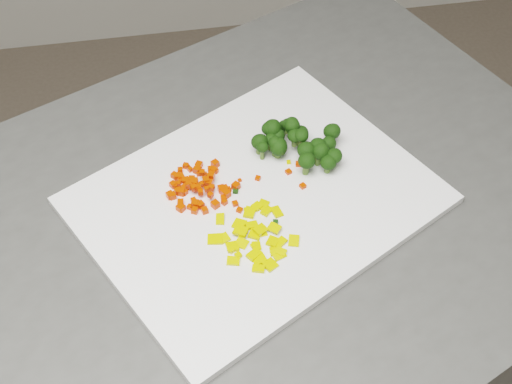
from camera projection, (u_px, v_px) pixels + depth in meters
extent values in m
cube|color=#444442|center=(242.00, 383.00, 1.21)|extent=(1.10, 0.97, 0.90)
cube|color=white|center=(256.00, 200.00, 0.88)|extent=(0.51, 0.47, 0.01)
cube|color=red|center=(187.00, 166.00, 0.91)|extent=(0.01, 0.01, 0.01)
cube|color=red|center=(177.00, 191.00, 0.88)|extent=(0.01, 0.01, 0.01)
cube|color=red|center=(209.00, 190.00, 0.88)|extent=(0.01, 0.01, 0.01)
cube|color=red|center=(181.00, 192.00, 0.88)|extent=(0.01, 0.01, 0.01)
cube|color=red|center=(226.00, 194.00, 0.87)|extent=(0.01, 0.01, 0.01)
cube|color=red|center=(195.00, 183.00, 0.88)|extent=(0.01, 0.01, 0.01)
cube|color=red|center=(190.00, 185.00, 0.88)|extent=(0.01, 0.01, 0.01)
cube|color=red|center=(202.00, 173.00, 0.89)|extent=(0.01, 0.01, 0.01)
cube|color=red|center=(206.00, 180.00, 0.88)|extent=(0.01, 0.01, 0.01)
cube|color=red|center=(211.00, 195.00, 0.86)|extent=(0.01, 0.01, 0.01)
cube|color=red|center=(225.00, 189.00, 0.88)|extent=(0.01, 0.01, 0.01)
cube|color=red|center=(185.00, 187.00, 0.88)|extent=(0.01, 0.01, 0.01)
cube|color=red|center=(173.00, 185.00, 0.88)|extent=(0.01, 0.01, 0.01)
cube|color=red|center=(178.00, 184.00, 0.89)|extent=(0.01, 0.01, 0.01)
cube|color=red|center=(194.00, 201.00, 0.87)|extent=(0.01, 0.01, 0.01)
cube|color=red|center=(215.00, 164.00, 0.91)|extent=(0.01, 0.01, 0.01)
cube|color=red|center=(181.00, 177.00, 0.89)|extent=(0.01, 0.01, 0.01)
cube|color=red|center=(210.00, 169.00, 0.90)|extent=(0.01, 0.01, 0.01)
cube|color=red|center=(216.00, 171.00, 0.90)|extent=(0.01, 0.01, 0.01)
cube|color=red|center=(202.00, 184.00, 0.88)|extent=(0.01, 0.01, 0.01)
cube|color=red|center=(180.00, 170.00, 0.90)|extent=(0.01, 0.01, 0.01)
cube|color=red|center=(199.00, 173.00, 0.90)|extent=(0.01, 0.01, 0.01)
cube|color=red|center=(195.00, 204.00, 0.86)|extent=(0.01, 0.01, 0.01)
cube|color=red|center=(198.00, 188.00, 0.87)|extent=(0.01, 0.01, 0.01)
cube|color=red|center=(211.00, 175.00, 0.88)|extent=(0.01, 0.01, 0.01)
cube|color=red|center=(177.00, 176.00, 0.89)|extent=(0.01, 0.01, 0.01)
cube|color=red|center=(236.00, 186.00, 0.88)|extent=(0.01, 0.01, 0.01)
cube|color=red|center=(201.00, 171.00, 0.90)|extent=(0.01, 0.01, 0.01)
cube|color=red|center=(207.00, 189.00, 0.87)|extent=(0.01, 0.01, 0.01)
cube|color=red|center=(224.00, 198.00, 0.87)|extent=(0.01, 0.01, 0.01)
cube|color=red|center=(201.00, 192.00, 0.87)|extent=(0.01, 0.01, 0.01)
cube|color=red|center=(195.00, 210.00, 0.86)|extent=(0.01, 0.01, 0.01)
cube|color=red|center=(196.00, 187.00, 0.87)|extent=(0.01, 0.01, 0.01)
cube|color=red|center=(223.00, 191.00, 0.88)|extent=(0.01, 0.01, 0.01)
cube|color=red|center=(181.00, 181.00, 0.89)|extent=(0.01, 0.01, 0.01)
cube|color=red|center=(205.00, 175.00, 0.90)|extent=(0.01, 0.01, 0.01)
cube|color=red|center=(214.00, 170.00, 0.90)|extent=(0.01, 0.01, 0.01)
cube|color=red|center=(224.00, 202.00, 0.87)|extent=(0.01, 0.01, 0.01)
cube|color=red|center=(181.00, 203.00, 0.87)|extent=(0.01, 0.01, 0.01)
cube|color=red|center=(192.00, 180.00, 0.88)|extent=(0.01, 0.01, 0.01)
cube|color=red|center=(194.00, 188.00, 0.87)|extent=(0.01, 0.01, 0.01)
cube|color=red|center=(172.00, 196.00, 0.87)|extent=(0.01, 0.01, 0.01)
cube|color=red|center=(185.00, 192.00, 0.88)|extent=(0.01, 0.01, 0.01)
cube|color=red|center=(175.00, 186.00, 0.88)|extent=(0.01, 0.01, 0.01)
cube|color=red|center=(197.00, 170.00, 0.90)|extent=(0.01, 0.01, 0.01)
cube|color=red|center=(180.00, 208.00, 0.86)|extent=(0.01, 0.01, 0.01)
cube|color=red|center=(181.00, 208.00, 0.86)|extent=(0.01, 0.01, 0.01)
cube|color=red|center=(229.00, 189.00, 0.88)|extent=(0.01, 0.01, 0.01)
cube|color=red|center=(226.00, 193.00, 0.88)|extent=(0.01, 0.01, 0.01)
cube|color=red|center=(170.00, 195.00, 0.87)|extent=(0.01, 0.01, 0.01)
cube|color=red|center=(200.00, 205.00, 0.86)|extent=(0.01, 0.01, 0.01)
cube|color=red|center=(174.00, 175.00, 0.89)|extent=(0.01, 0.01, 0.01)
cube|color=red|center=(208.00, 184.00, 0.89)|extent=(0.01, 0.01, 0.01)
cube|color=red|center=(195.00, 182.00, 0.88)|extent=(0.01, 0.01, 0.01)
cube|color=red|center=(209.00, 183.00, 0.88)|extent=(0.01, 0.01, 0.01)
cube|color=red|center=(212.00, 187.00, 0.87)|extent=(0.01, 0.01, 0.01)
cube|color=red|center=(190.00, 169.00, 0.90)|extent=(0.01, 0.01, 0.01)
cube|color=red|center=(226.00, 193.00, 0.88)|extent=(0.01, 0.01, 0.01)
cube|color=red|center=(190.00, 207.00, 0.86)|extent=(0.01, 0.01, 0.01)
cube|color=red|center=(205.00, 210.00, 0.86)|extent=(0.01, 0.01, 0.01)
cube|color=red|center=(215.00, 204.00, 0.86)|extent=(0.01, 0.01, 0.01)
cube|color=red|center=(211.00, 173.00, 0.90)|extent=(0.01, 0.01, 0.01)
cube|color=red|center=(186.00, 166.00, 0.91)|extent=(0.01, 0.01, 0.01)
cube|color=red|center=(186.00, 181.00, 0.89)|extent=(0.01, 0.01, 0.01)
cube|color=red|center=(211.00, 176.00, 0.88)|extent=(0.01, 0.01, 0.01)
cube|color=red|center=(189.00, 184.00, 0.88)|extent=(0.01, 0.01, 0.01)
cube|color=red|center=(221.00, 189.00, 0.88)|extent=(0.01, 0.01, 0.01)
cube|color=red|center=(199.00, 165.00, 0.91)|extent=(0.01, 0.01, 0.01)
cube|color=red|center=(180.00, 179.00, 0.89)|extent=(0.01, 0.01, 0.01)
cube|color=red|center=(171.00, 195.00, 0.87)|extent=(0.01, 0.01, 0.01)
cube|color=red|center=(195.00, 206.00, 0.86)|extent=(0.01, 0.01, 0.01)
cube|color=#D5BE0B|center=(224.00, 238.00, 0.83)|extent=(0.02, 0.02, 0.01)
cube|color=#D5BE0B|center=(215.00, 239.00, 0.83)|extent=(0.02, 0.02, 0.01)
cube|color=#D5BE0B|center=(280.00, 243.00, 0.83)|extent=(0.02, 0.02, 0.01)
cube|color=#D5BE0B|center=(242.00, 243.00, 0.83)|extent=(0.02, 0.02, 0.01)
cube|color=#D5BE0B|center=(252.00, 225.00, 0.84)|extent=(0.02, 0.01, 0.01)
cube|color=#D5BE0B|center=(273.00, 241.00, 0.83)|extent=(0.02, 0.02, 0.00)
cube|color=#D5BE0B|center=(264.00, 203.00, 0.87)|extent=(0.02, 0.02, 0.01)
cube|color=#D5BE0B|center=(220.00, 219.00, 0.85)|extent=(0.01, 0.02, 0.01)
cube|color=#D5BE0B|center=(250.00, 212.00, 0.86)|extent=(0.02, 0.02, 0.00)
cube|color=#D5BE0B|center=(258.00, 269.00, 0.80)|extent=(0.02, 0.01, 0.01)
cube|color=#D5BE0B|center=(233.00, 261.00, 0.81)|extent=(0.02, 0.01, 0.01)
cube|color=#D5BE0B|center=(255.00, 234.00, 0.84)|extent=(0.02, 0.02, 0.00)
cube|color=#D5BE0B|center=(257.00, 206.00, 0.86)|extent=(0.02, 0.02, 0.01)
cube|color=#D5BE0B|center=(274.00, 228.00, 0.84)|extent=(0.02, 0.02, 0.00)
cube|color=#D5BE0B|center=(249.00, 212.00, 0.86)|extent=(0.01, 0.02, 0.01)
cube|color=#D5BE0B|center=(259.00, 259.00, 0.81)|extent=(0.02, 0.02, 0.01)
cube|color=#D5BE0B|center=(261.00, 232.00, 0.84)|extent=(0.01, 0.02, 0.01)
cube|color=#D5BE0B|center=(262.00, 206.00, 0.86)|extent=(0.02, 0.02, 0.01)
cube|color=#D5BE0B|center=(270.00, 265.00, 0.81)|extent=(0.02, 0.02, 0.01)
cube|color=#D5BE0B|center=(294.00, 241.00, 0.83)|extent=(0.02, 0.02, 0.00)
cube|color=#D5BE0B|center=(256.00, 246.00, 0.83)|extent=(0.01, 0.01, 0.00)
cube|color=#D5BE0B|center=(267.00, 211.00, 0.86)|extent=(0.02, 0.02, 0.01)
cube|color=#D5BE0B|center=(239.00, 224.00, 0.85)|extent=(0.02, 0.02, 0.01)
cube|color=#D5BE0B|center=(260.00, 229.00, 0.84)|extent=(0.02, 0.02, 0.01)
cube|color=#D5BE0B|center=(241.00, 231.00, 0.83)|extent=(0.02, 0.02, 0.01)
cube|color=#D5BE0B|center=(232.00, 247.00, 0.82)|extent=(0.02, 0.02, 0.01)
cube|color=#D5BE0B|center=(278.00, 254.00, 0.82)|extent=(0.02, 0.02, 0.01)
cube|color=#D5BE0B|center=(254.00, 254.00, 0.82)|extent=(0.02, 0.02, 0.01)
cube|color=#D5BE0B|center=(281.00, 252.00, 0.82)|extent=(0.01, 0.01, 0.01)
cube|color=#D5BE0B|center=(277.00, 212.00, 0.86)|extent=(0.02, 0.02, 0.00)
cube|color=#D5BE0B|center=(276.00, 251.00, 0.82)|extent=(0.01, 0.01, 0.01)
cube|color=red|center=(258.00, 178.00, 0.89)|extent=(0.01, 0.01, 0.00)
cube|color=red|center=(240.00, 180.00, 0.89)|extent=(0.01, 0.01, 0.00)
cube|color=#D5BE0B|center=(253.00, 246.00, 0.83)|extent=(0.01, 0.01, 0.00)
cube|color=#D5BE0B|center=(238.00, 255.00, 0.82)|extent=(0.01, 0.01, 0.00)
cube|color=#D5BE0B|center=(231.00, 250.00, 0.82)|extent=(0.01, 0.01, 0.00)
cube|color=red|center=(303.00, 186.00, 0.88)|extent=(0.01, 0.01, 0.00)
cube|color=red|center=(288.00, 172.00, 0.90)|extent=(0.01, 0.01, 0.00)
cube|color=black|center=(236.00, 191.00, 0.88)|extent=(0.01, 0.01, 0.00)
cube|color=black|center=(275.00, 222.00, 0.85)|extent=(0.01, 0.01, 0.00)
cube|color=red|center=(235.00, 204.00, 0.87)|extent=(0.01, 0.01, 0.00)
cube|color=red|center=(298.00, 164.00, 0.91)|extent=(0.01, 0.01, 0.00)
cube|color=#D5BE0B|center=(289.00, 162.00, 0.91)|extent=(0.01, 0.01, 0.00)
cube|color=red|center=(239.00, 210.00, 0.86)|extent=(0.01, 0.01, 0.00)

